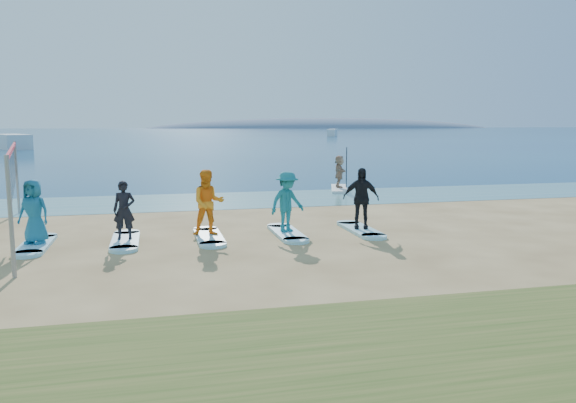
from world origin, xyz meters
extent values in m
plane|color=tan|center=(0.00, 0.00, 0.00)|extent=(600.00, 600.00, 0.00)
plane|color=teal|center=(0.00, 10.50, 0.01)|extent=(600.00, 600.00, 0.00)
plane|color=navy|center=(0.00, 160.00, 0.01)|extent=(600.00, 600.00, 0.00)
ellipsoid|color=slate|center=(95.00, 300.00, 0.00)|extent=(220.00, 56.00, 18.00)
cylinder|color=gray|center=(-6.20, 0.07, 1.25)|extent=(0.09, 0.09, 2.50)
cylinder|color=gray|center=(-7.97, 8.90, 1.25)|extent=(0.09, 0.09, 2.50)
cube|color=black|center=(-7.09, 4.48, 1.90)|extent=(1.80, 8.83, 1.00)
cube|color=#B61326|center=(-7.09, 4.48, 2.42)|extent=(1.83, 8.84, 0.10)
cube|color=silver|center=(5.05, 12.80, 0.06)|extent=(1.56, 3.07, 0.12)
imported|color=tan|center=(5.05, 12.80, 0.87)|extent=(0.72, 1.45, 1.50)
cube|color=silver|center=(-19.67, 61.04, 0.00)|extent=(5.82, 8.37, 1.74)
cube|color=silver|center=(37.03, 112.27, 0.00)|extent=(4.29, 6.89, 1.63)
cube|color=#98DAEC|center=(-6.36, 3.08, 0.04)|extent=(0.70, 2.20, 0.09)
imported|color=#1D6D8F|center=(-6.36, 3.08, 0.91)|extent=(0.93, 0.77, 1.63)
cube|color=#98DAEC|center=(-4.17, 3.08, 0.04)|extent=(0.70, 2.20, 0.09)
imported|color=black|center=(-4.17, 3.08, 0.86)|extent=(0.60, 0.43, 1.54)
cube|color=#98DAEC|center=(-1.97, 3.08, 0.04)|extent=(0.70, 2.20, 0.09)
imported|color=orange|center=(-1.97, 3.08, 0.98)|extent=(0.88, 0.69, 1.79)
cube|color=#98DAEC|center=(0.22, 3.08, 0.04)|extent=(0.70, 2.20, 0.09)
imported|color=#1A7480|center=(0.22, 3.08, 0.94)|extent=(1.26, 1.03, 1.70)
cube|color=#98DAEC|center=(2.41, 3.08, 0.04)|extent=(0.70, 2.20, 0.09)
imported|color=black|center=(2.41, 3.08, 0.97)|extent=(1.11, 0.74, 1.76)
camera|label=1|loc=(-3.39, -12.01, 3.13)|focal=35.00mm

